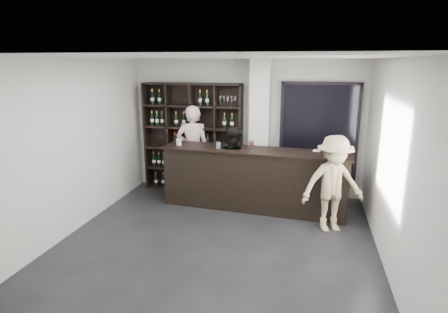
% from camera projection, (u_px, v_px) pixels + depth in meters
% --- Properties ---
extents(floor, '(5.00, 5.50, 0.01)m').
position_uv_depth(floor, '(215.00, 247.00, 5.91)').
color(floor, black).
rests_on(floor, ground).
extents(wine_shelf, '(2.20, 0.35, 2.40)m').
position_uv_depth(wine_shelf, '(193.00, 138.00, 8.29)').
color(wine_shelf, black).
rests_on(wine_shelf, floor).
extents(structural_column, '(0.40, 0.40, 2.90)m').
position_uv_depth(structural_column, '(260.00, 130.00, 7.81)').
color(structural_column, silver).
rests_on(structural_column, floor).
extents(glass_panel, '(1.60, 0.08, 2.10)m').
position_uv_depth(glass_panel, '(319.00, 133.00, 7.77)').
color(glass_panel, black).
rests_on(glass_panel, floor).
extents(tasting_counter, '(3.63, 0.75, 1.20)m').
position_uv_depth(tasting_counter, '(254.00, 179.00, 7.34)').
color(tasting_counter, black).
rests_on(tasting_counter, floor).
extents(taster_pink, '(0.79, 0.61, 1.95)m').
position_uv_depth(taster_pink, '(193.00, 150.00, 8.18)').
color(taster_pink, beige).
rests_on(taster_pink, floor).
extents(taster_black, '(0.97, 0.88, 1.63)m').
position_uv_depth(taster_black, '(232.00, 166.00, 7.48)').
color(taster_black, black).
rests_on(taster_black, floor).
extents(customer, '(1.23, 0.97, 1.67)m').
position_uv_depth(customer, '(333.00, 184.00, 6.30)').
color(customer, '#9E8769').
rests_on(customer, floor).
extents(wine_glass, '(0.11, 0.11, 0.22)m').
position_uv_depth(wine_glass, '(252.00, 145.00, 7.07)').
color(wine_glass, white).
rests_on(wine_glass, tasting_counter).
extents(spit_cup, '(0.11, 0.11, 0.12)m').
position_uv_depth(spit_cup, '(218.00, 145.00, 7.29)').
color(spit_cup, '#A1B7C5').
rests_on(spit_cup, tasting_counter).
extents(napkin_stack, '(0.14, 0.14, 0.02)m').
position_uv_depth(napkin_stack, '(317.00, 151.00, 7.07)').
color(napkin_stack, white).
rests_on(napkin_stack, tasting_counter).
extents(card_stand, '(0.10, 0.08, 0.14)m').
position_uv_depth(card_stand, '(179.00, 142.00, 7.54)').
color(card_stand, white).
rests_on(card_stand, tasting_counter).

